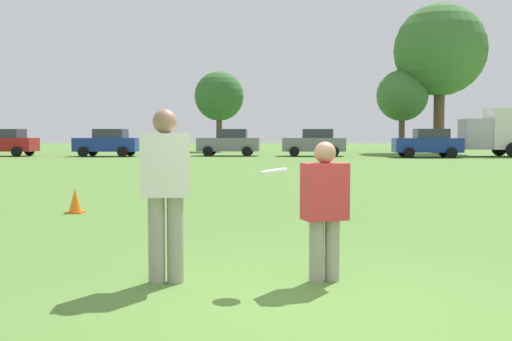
{
  "coord_description": "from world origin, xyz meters",
  "views": [
    {
      "loc": [
        -0.43,
        -5.48,
        1.55
      ],
      "look_at": [
        -0.67,
        2.62,
        1.05
      ],
      "focal_mm": 42.83,
      "sensor_mm": 36.0,
      "label": 1
    }
  ],
  "objects_px": {
    "parked_car_center": "(230,142)",
    "player_defender": "(325,204)",
    "player_thrower": "(165,186)",
    "parked_car_near_right": "(428,143)",
    "parked_car_near_left": "(5,142)",
    "parked_car_mid_left": "(108,142)",
    "frisbee": "(274,171)",
    "parked_car_mid_right": "(314,142)",
    "traffic_cone": "(75,201)"
  },
  "relations": [
    {
      "from": "parked_car_center",
      "to": "player_defender",
      "type": "bearing_deg",
      "value": -84.21
    },
    {
      "from": "player_thrower",
      "to": "parked_car_center",
      "type": "xyz_separation_m",
      "value": [
        -1.92,
        35.23,
        -0.09
      ]
    },
    {
      "from": "parked_car_near_right",
      "to": "player_thrower",
      "type": "bearing_deg",
      "value": -108.35
    },
    {
      "from": "parked_car_near_left",
      "to": "parked_car_center",
      "type": "height_order",
      "value": "same"
    },
    {
      "from": "parked_car_mid_left",
      "to": "frisbee",
      "type": "bearing_deg",
      "value": -72.01
    },
    {
      "from": "parked_car_near_left",
      "to": "parked_car_mid_right",
      "type": "bearing_deg",
      "value": 1.51
    },
    {
      "from": "frisbee",
      "to": "parked_car_center",
      "type": "relative_size",
      "value": 0.06
    },
    {
      "from": "player_thrower",
      "to": "parked_car_near_right",
      "type": "xyz_separation_m",
      "value": [
        10.9,
        32.85,
        -0.09
      ]
    },
    {
      "from": "parked_car_mid_left",
      "to": "parked_car_center",
      "type": "bearing_deg",
      "value": 7.73
    },
    {
      "from": "player_thrower",
      "to": "parked_car_near_right",
      "type": "distance_m",
      "value": 34.61
    },
    {
      "from": "frisbee",
      "to": "traffic_cone",
      "type": "relative_size",
      "value": 0.56
    },
    {
      "from": "parked_car_mid_right",
      "to": "traffic_cone",
      "type": "bearing_deg",
      "value": -102.6
    },
    {
      "from": "frisbee",
      "to": "parked_car_center",
      "type": "distance_m",
      "value": 35.35
    },
    {
      "from": "frisbee",
      "to": "parked_car_near_left",
      "type": "distance_m",
      "value": 38.8
    },
    {
      "from": "parked_car_near_left",
      "to": "parked_car_mid_left",
      "type": "height_order",
      "value": "same"
    },
    {
      "from": "player_thrower",
      "to": "parked_car_mid_left",
      "type": "xyz_separation_m",
      "value": [
        -9.96,
        34.14,
        -0.09
      ]
    },
    {
      "from": "player_thrower",
      "to": "traffic_cone",
      "type": "bearing_deg",
      "value": 116.74
    },
    {
      "from": "player_thrower",
      "to": "parked_car_mid_left",
      "type": "distance_m",
      "value": 35.56
    },
    {
      "from": "player_defender",
      "to": "parked_car_mid_right",
      "type": "bearing_deg",
      "value": 86.41
    },
    {
      "from": "traffic_cone",
      "to": "parked_car_mid_right",
      "type": "xyz_separation_m",
      "value": [
        6.57,
        29.41,
        0.69
      ]
    },
    {
      "from": "parked_car_mid_left",
      "to": "parked_car_mid_right",
      "type": "height_order",
      "value": "same"
    },
    {
      "from": "parked_car_near_left",
      "to": "parked_car_mid_right",
      "type": "height_order",
      "value": "same"
    },
    {
      "from": "traffic_cone",
      "to": "parked_car_near_left",
      "type": "xyz_separation_m",
      "value": [
        -14.26,
        28.86,
        0.69
      ]
    },
    {
      "from": "traffic_cone",
      "to": "player_thrower",
      "type": "bearing_deg",
      "value": -63.26
    },
    {
      "from": "frisbee",
      "to": "parked_car_near_right",
      "type": "relative_size",
      "value": 0.06
    },
    {
      "from": "frisbee",
      "to": "parked_car_mid_left",
      "type": "height_order",
      "value": "parked_car_mid_left"
    },
    {
      "from": "frisbee",
      "to": "parked_car_mid_right",
      "type": "height_order",
      "value": "parked_car_mid_right"
    },
    {
      "from": "parked_car_mid_right",
      "to": "parked_car_center",
      "type": "bearing_deg",
      "value": 176.37
    },
    {
      "from": "parked_car_center",
      "to": "parked_car_mid_right",
      "type": "bearing_deg",
      "value": -3.63
    },
    {
      "from": "frisbee",
      "to": "parked_car_mid_left",
      "type": "bearing_deg",
      "value": 107.99
    },
    {
      "from": "player_defender",
      "to": "parked_car_center",
      "type": "distance_m",
      "value": 35.3
    },
    {
      "from": "frisbee",
      "to": "parked_car_near_left",
      "type": "bearing_deg",
      "value": 117.85
    },
    {
      "from": "player_thrower",
      "to": "parked_car_mid_right",
      "type": "height_order",
      "value": "parked_car_mid_right"
    },
    {
      "from": "player_defender",
      "to": "parked_car_near_right",
      "type": "relative_size",
      "value": 0.34
    },
    {
      "from": "parked_car_near_left",
      "to": "parked_car_mid_right",
      "type": "relative_size",
      "value": 1.0
    },
    {
      "from": "parked_car_near_left",
      "to": "parked_car_mid_right",
      "type": "xyz_separation_m",
      "value": [
        20.83,
        0.55,
        0.0
      ]
    },
    {
      "from": "traffic_cone",
      "to": "parked_car_center",
      "type": "bearing_deg",
      "value": 88.41
    },
    {
      "from": "parked_car_near_right",
      "to": "parked_car_near_left",
      "type": "bearing_deg",
      "value": 177.0
    },
    {
      "from": "frisbee",
      "to": "parked_car_mid_right",
      "type": "distance_m",
      "value": 34.96
    },
    {
      "from": "traffic_cone",
      "to": "parked_car_mid_left",
      "type": "distance_m",
      "value": 29.58
    },
    {
      "from": "player_defender",
      "to": "parked_car_mid_right",
      "type": "relative_size",
      "value": 0.34
    },
    {
      "from": "parked_car_center",
      "to": "parked_car_near_right",
      "type": "bearing_deg",
      "value": -10.5
    },
    {
      "from": "parked_car_near_right",
      "to": "parked_car_center",
      "type": "bearing_deg",
      "value": 169.5
    },
    {
      "from": "frisbee",
      "to": "parked_car_mid_left",
      "type": "distance_m",
      "value": 35.89
    },
    {
      "from": "parked_car_near_left",
      "to": "parked_car_mid_left",
      "type": "bearing_deg",
      "value": -1.44
    },
    {
      "from": "player_defender",
      "to": "parked_car_mid_left",
      "type": "distance_m",
      "value": 35.96
    },
    {
      "from": "player_defender",
      "to": "parked_car_mid_right",
      "type": "distance_m",
      "value": 34.83
    },
    {
      "from": "player_thrower",
      "to": "player_defender",
      "type": "height_order",
      "value": "player_thrower"
    },
    {
      "from": "traffic_cone",
      "to": "parked_car_near_right",
      "type": "xyz_separation_m",
      "value": [
        13.64,
        27.4,
        0.69
      ]
    },
    {
      "from": "frisbee",
      "to": "parked_car_near_right",
      "type": "distance_m",
      "value": 34.27
    }
  ]
}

